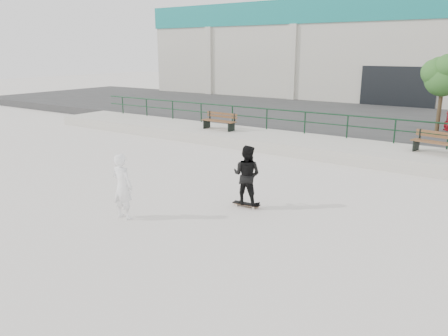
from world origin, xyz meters
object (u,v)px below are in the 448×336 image
Objects in this scene: skateboard at (246,204)px; standing_skater at (247,175)px; bench_right at (437,143)px; bench_left at (220,121)px; tree at (445,74)px; seated_skater at (123,186)px.

skateboard is 0.85m from standing_skater.
bench_right is 8.58m from skateboard.
skateboard is (6.04, -7.44, -0.84)m from bench_left.
skateboard is at bearing -103.70° from tree.
bench_left is 0.50× the size of tree.
skateboard is at bearing -132.05° from seated_skater.
bench_left is 1.10× the size of standing_skater.
bench_left is at bearing -152.34° from tree.
tree is at bearing 70.22° from skateboard.
standing_skater reaches higher than skateboard.
tree is 4.53× the size of skateboard.
bench_left is at bearing -166.22° from bench_right.
tree reaches higher than standing_skater.
bench_left is 0.98× the size of bench_right.
bench_right is 1.11× the size of standing_skater.
standing_skater is at bearing -103.02° from bench_right.
tree is at bearing 30.07° from bench_left.
seated_skater is at bearing 42.13° from standing_skater.
bench_right is at bearing -120.48° from seated_skater.
skateboard is 0.46× the size of seated_skater.
tree is 2.09× the size of seated_skater.
bench_left is at bearing -57.73° from standing_skater.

